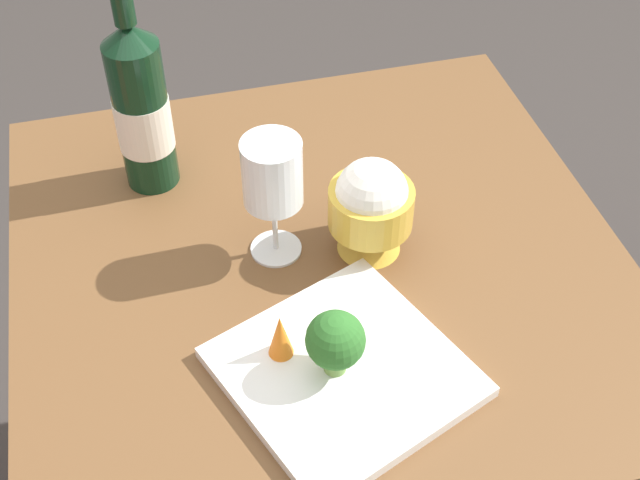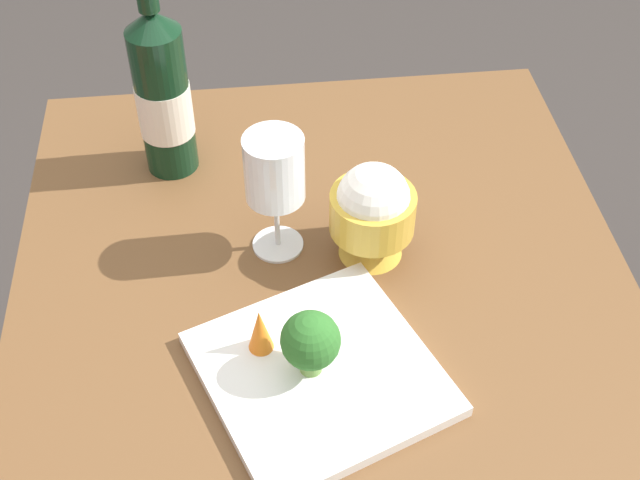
# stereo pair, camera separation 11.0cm
# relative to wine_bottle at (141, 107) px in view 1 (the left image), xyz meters

# --- Properties ---
(dining_table) EXTENTS (0.80, 0.80, 0.74)m
(dining_table) POSITION_rel_wine_bottle_xyz_m (0.19, -0.21, -0.23)
(dining_table) COLOR brown
(dining_table) RESTS_ON ground_plane
(wine_bottle) EXTENTS (0.08, 0.08, 0.32)m
(wine_bottle) POSITION_rel_wine_bottle_xyz_m (0.00, 0.00, 0.00)
(wine_bottle) COLOR black
(wine_bottle) RESTS_ON dining_table
(wine_glass) EXTENTS (0.08, 0.08, 0.18)m
(wine_glass) POSITION_rel_wine_bottle_xyz_m (0.14, -0.19, 0.00)
(wine_glass) COLOR white
(wine_glass) RESTS_ON dining_table
(rice_bowl) EXTENTS (0.11, 0.11, 0.14)m
(rice_bowl) POSITION_rel_wine_bottle_xyz_m (0.26, -0.22, -0.05)
(rice_bowl) COLOR gold
(rice_bowl) RESTS_ON dining_table
(serving_plate) EXTENTS (0.32, 0.32, 0.02)m
(serving_plate) POSITION_rel_wine_bottle_xyz_m (0.17, -0.41, -0.12)
(serving_plate) COLOR white
(serving_plate) RESTS_ON dining_table
(broccoli_floret) EXTENTS (0.07, 0.07, 0.09)m
(broccoli_floret) POSITION_rel_wine_bottle_xyz_m (0.16, -0.40, -0.06)
(broccoli_floret) COLOR #729E4C
(broccoli_floret) RESTS_ON serving_plate
(carrot_garnish_left) EXTENTS (0.03, 0.03, 0.06)m
(carrot_garnish_left) POSITION_rel_wine_bottle_xyz_m (0.11, -0.37, -0.08)
(carrot_garnish_left) COLOR orange
(carrot_garnish_left) RESTS_ON serving_plate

